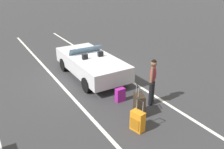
# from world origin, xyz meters

# --- Properties ---
(ground_plane) EXTENTS (80.00, 80.00, 0.00)m
(ground_plane) POSITION_xyz_m (0.00, 0.00, 0.00)
(ground_plane) COLOR #333335
(lot_line_near) EXTENTS (18.00, 0.12, 0.01)m
(lot_line_near) POSITION_xyz_m (0.00, -1.21, 0.00)
(lot_line_near) COLOR silver
(lot_line_near) RESTS_ON ground_plane
(lot_line_mid) EXTENTS (18.00, 0.12, 0.01)m
(lot_line_mid) POSITION_xyz_m (0.00, 1.49, 0.00)
(lot_line_mid) COLOR silver
(lot_line_mid) RESTS_ON ground_plane
(convertible_car) EXTENTS (4.15, 1.85, 1.24)m
(convertible_car) POSITION_xyz_m (0.21, -0.00, 0.59)
(convertible_car) COLOR silver
(convertible_car) RESTS_ON ground_plane
(suitcase_large_black) EXTENTS (0.55, 0.44, 1.07)m
(suitcase_large_black) POSITION_xyz_m (-3.60, 0.08, 0.37)
(suitcase_large_black) COLOR #2D2319
(suitcase_large_black) RESTS_ON ground_plane
(suitcase_medium_bright) EXTENTS (0.44, 0.34, 0.98)m
(suitcase_medium_bright) POSITION_xyz_m (-4.22, 0.61, 0.31)
(suitcase_medium_bright) COLOR orange
(suitcase_medium_bright) RESTS_ON ground_plane
(suitcase_small_carryon) EXTENTS (0.21, 0.35, 0.50)m
(suitcase_small_carryon) POSITION_xyz_m (-2.53, 0.11, 0.25)
(suitcase_small_carryon) COLOR #991E8C
(suitcase_small_carryon) RESTS_ON ground_plane
(traveler_person) EXTENTS (0.43, 0.53, 1.65)m
(traveler_person) POSITION_xyz_m (-3.23, -0.74, 0.93)
(traveler_person) COLOR black
(traveler_person) RESTS_ON ground_plane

